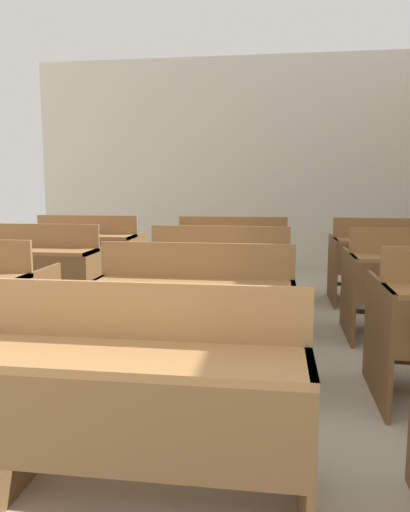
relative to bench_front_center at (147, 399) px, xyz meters
name	(u,v)px	position (x,y,z in m)	size (l,w,h in m)	color
wall_back	(229,164)	(-0.26, 5.96, 1.10)	(5.95, 0.06, 3.15)	beige
bench_front_center	(147,399)	(0.00, 0.00, 0.00)	(1.19, 0.75, 0.92)	brown
bench_second_center	(196,314)	(-0.02, 1.24, 0.00)	(1.19, 0.75, 0.92)	brown
bench_third_left	(37,272)	(-1.68, 2.50, 0.00)	(1.19, 0.75, 0.92)	brown
bench_third_center	(220,277)	(-0.01, 2.50, 0.00)	(1.19, 0.75, 0.92)	brown
bench_back_left	(88,254)	(-1.69, 3.75, 0.00)	(1.19, 0.75, 0.92)	brown
bench_back_center	(232,257)	(-0.01, 3.74, 0.00)	(1.19, 0.75, 0.92)	brown
bench_back_right	(389,260)	(1.66, 3.74, 0.00)	(1.19, 0.75, 0.92)	brown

